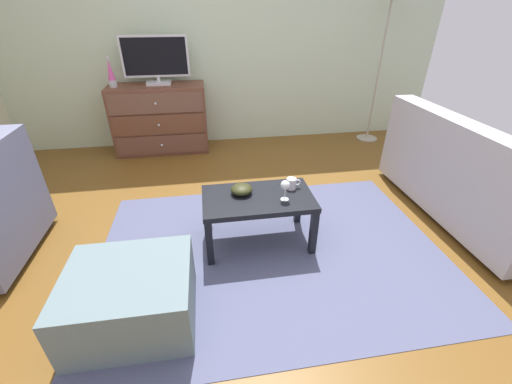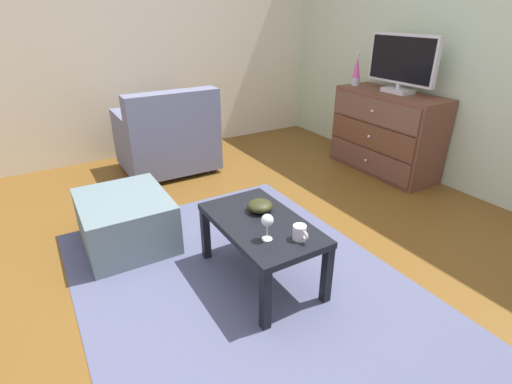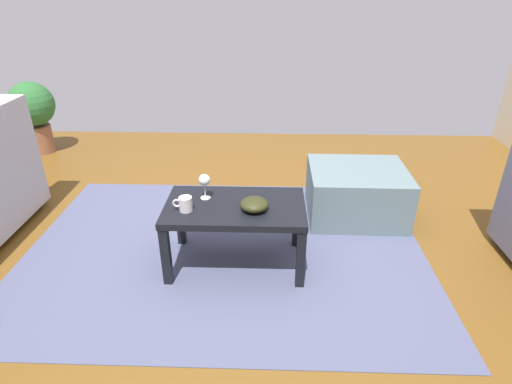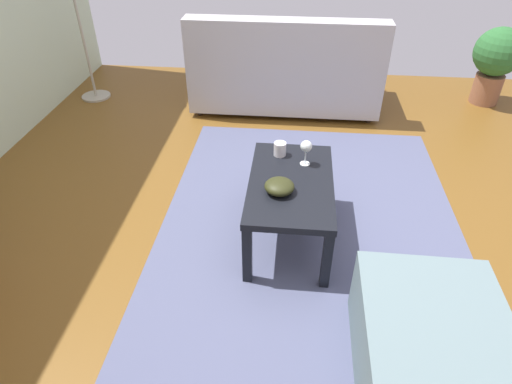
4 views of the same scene
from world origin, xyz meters
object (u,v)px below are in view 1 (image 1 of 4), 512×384
object	(u,v)px
coffee_table	(258,203)
couch_large	(471,180)
wine_glass	(285,186)
mug	(292,183)
ottoman	(131,298)
standing_lamp	(390,7)
lava_lamp	(111,74)
dresser	(161,119)
bowl_decorative	(242,189)
tv	(156,59)

from	to	relation	value
coffee_table	couch_large	bearing A→B (deg)	3.26
wine_glass	mug	world-z (taller)	wine_glass
ottoman	standing_lamp	distance (m)	4.09
lava_lamp	mug	size ratio (longest dim) A/B	2.89
lava_lamp	ottoman	distance (m)	2.81
coffee_table	lava_lamp	bearing A→B (deg)	124.00
dresser	bowl_decorative	distance (m)	2.15
tv	bowl_decorative	distance (m)	2.25
tv	couch_large	distance (m)	3.48
dresser	mug	distance (m)	2.30
coffee_table	standing_lamp	world-z (taller)	standing_lamp
ottoman	standing_lamp	xyz separation A→B (m)	(2.76, 2.64, 1.44)
coffee_table	wine_glass	size ratio (longest dim) A/B	5.27
lava_lamp	wine_glass	distance (m)	2.64
lava_lamp	bowl_decorative	bearing A→B (deg)	-57.45
coffee_table	wine_glass	bearing A→B (deg)	-22.43
bowl_decorative	tv	bearing A→B (deg)	110.09
tv	ottoman	world-z (taller)	tv
couch_large	mug	bearing A→B (deg)	-178.99
dresser	couch_large	size ratio (longest dim) A/B	0.66
tv	coffee_table	bearing A→B (deg)	-67.75
bowl_decorative	couch_large	world-z (taller)	couch_large
wine_glass	ottoman	world-z (taller)	wine_glass
tv	wine_glass	world-z (taller)	tv
tv	lava_lamp	distance (m)	0.53
coffee_table	tv	bearing A→B (deg)	112.25
lava_lamp	mug	bearing A→B (deg)	-49.80
dresser	mug	bearing A→B (deg)	-59.41
mug	standing_lamp	bearing A→B (deg)	49.84
tv	lava_lamp	bearing A→B (deg)	-172.46
dresser	bowl_decorative	world-z (taller)	dresser
coffee_table	wine_glass	distance (m)	0.27
dresser	wine_glass	xyz separation A→B (m)	(1.08, -2.14, 0.12)
mug	bowl_decorative	xyz separation A→B (m)	(-0.39, -0.02, -0.01)
couch_large	ottoman	size ratio (longest dim) A/B	2.45
lava_lamp	tv	bearing A→B (deg)	7.54
wine_glass	mug	bearing A→B (deg)	59.37
mug	tv	bearing A→B (deg)	119.40
dresser	bowl_decorative	size ratio (longest dim) A/B	6.91
couch_large	bowl_decorative	bearing A→B (deg)	-178.75
coffee_table	ottoman	bearing A→B (deg)	-143.39
dresser	wine_glass	bearing A→B (deg)	-63.21
lava_lamp	coffee_table	distance (m)	2.51
wine_glass	couch_large	world-z (taller)	couch_large
dresser	tv	bearing A→B (deg)	29.68
lava_lamp	standing_lamp	world-z (taller)	standing_lamp
coffee_table	dresser	bearing A→B (deg)	113.46
tv	lava_lamp	xyz separation A→B (m)	(-0.51, -0.07, -0.14)
standing_lamp	lava_lamp	bearing A→B (deg)	179.91
couch_large	ottoman	world-z (taller)	couch_large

